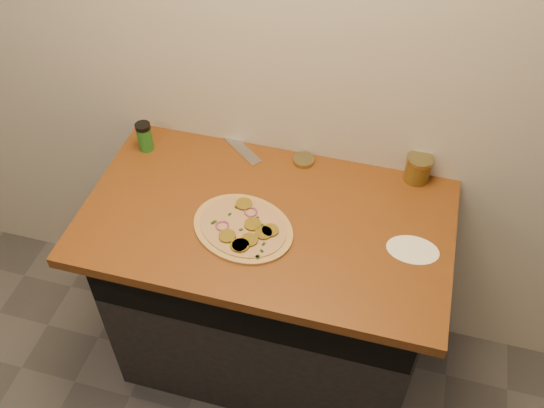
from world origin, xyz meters
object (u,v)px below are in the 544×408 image
(pizza, at_px, (243,228))
(salsa_jar, at_px, (418,168))
(spice_shaker, at_px, (145,136))
(chefs_knife, at_px, (227,134))

(pizza, height_order, salsa_jar, salsa_jar)
(pizza, height_order, spice_shaker, spice_shaker)
(pizza, distance_m, chefs_knife, 0.47)
(chefs_knife, distance_m, salsa_jar, 0.70)
(salsa_jar, height_order, spice_shaker, spice_shaker)
(chefs_knife, height_order, spice_shaker, spice_shaker)
(salsa_jar, relative_size, spice_shaker, 0.88)
(pizza, distance_m, spice_shaker, 0.54)
(spice_shaker, bearing_deg, chefs_knife, 29.44)
(pizza, xyz_separation_m, spice_shaker, (-0.45, 0.28, 0.05))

